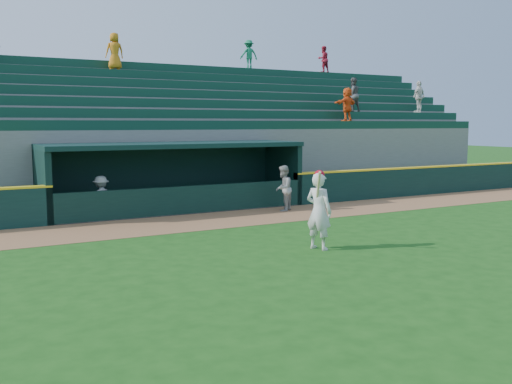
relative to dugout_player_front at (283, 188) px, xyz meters
The scene contains 9 objects.
ground 6.52m from the dugout_player_front, 120.89° to the right, with size 120.00×120.00×0.00m, color #194812.
warning_track 3.48m from the dugout_player_front, 168.97° to the right, with size 40.00×3.00×0.01m, color brown.
field_wall_right 8.99m from the dugout_player_front, ahead, with size 15.50×0.30×1.20m, color black.
wall_stripe_right 9.00m from the dugout_player_front, ahead, with size 15.50×0.32×0.06m, color yellow.
dugout_player_front is the anchor object (origin of this frame).
dugout_player_inside 6.37m from the dugout_player_front, 167.60° to the left, with size 0.93×0.54×1.45m, color #9B9B96.
dugout 4.16m from the dugout_player_front, 143.47° to the left, with size 9.40×2.80×2.46m.
stands 7.92m from the dugout_player_front, 115.21° to the left, with size 34.50×6.33×7.42m.
batter_at_plate 6.38m from the dugout_player_front, 113.71° to the right, with size 0.69×0.87×2.02m.
Camera 1 is at (-7.48, -11.87, 3.15)m, focal length 40.00 mm.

